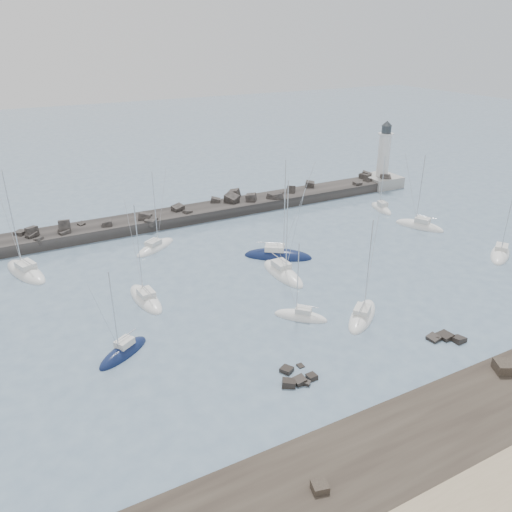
{
  "coord_description": "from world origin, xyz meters",
  "views": [
    {
      "loc": [
        -26.06,
        -42.05,
        31.19
      ],
      "look_at": [
        2.56,
        12.0,
        3.23
      ],
      "focal_mm": 35.0,
      "sensor_mm": 36.0,
      "label": 1
    }
  ],
  "objects_px": {
    "lighthouse": "(382,172)",
    "sailboat_8": "(278,256)",
    "sailboat_6": "(283,274)",
    "sailboat_11": "(381,209)",
    "sailboat_5": "(301,317)",
    "sailboat_2": "(123,353)",
    "sailboat_4": "(156,248)",
    "sailboat_10": "(500,254)",
    "sailboat_9": "(419,226)",
    "sailboat_7": "(362,316)",
    "sailboat_3": "(146,299)",
    "sailboat_1": "(26,272)"
  },
  "relations": [
    {
      "from": "sailboat_6",
      "to": "sailboat_8",
      "type": "relative_size",
      "value": 0.93
    },
    {
      "from": "sailboat_4",
      "to": "sailboat_9",
      "type": "xyz_separation_m",
      "value": [
        43.0,
        -12.48,
        0.03
      ]
    },
    {
      "from": "sailboat_1",
      "to": "sailboat_6",
      "type": "relative_size",
      "value": 1.06
    },
    {
      "from": "sailboat_1",
      "to": "sailboat_6",
      "type": "distance_m",
      "value": 35.9
    },
    {
      "from": "sailboat_2",
      "to": "sailboat_3",
      "type": "xyz_separation_m",
      "value": [
        5.38,
        10.06,
        -0.02
      ]
    },
    {
      "from": "lighthouse",
      "to": "sailboat_3",
      "type": "distance_m",
      "value": 64.83
    },
    {
      "from": "sailboat_9",
      "to": "sailboat_10",
      "type": "bearing_deg",
      "value": -81.17
    },
    {
      "from": "sailboat_6",
      "to": "sailboat_4",
      "type": "bearing_deg",
      "value": 126.77
    },
    {
      "from": "sailboat_4",
      "to": "sailboat_6",
      "type": "xyz_separation_m",
      "value": [
        12.83,
        -17.17,
        0.02
      ]
    },
    {
      "from": "sailboat_6",
      "to": "sailboat_5",
      "type": "bearing_deg",
      "value": -109.96
    },
    {
      "from": "lighthouse",
      "to": "sailboat_2",
      "type": "relative_size",
      "value": 1.35
    },
    {
      "from": "lighthouse",
      "to": "sailboat_11",
      "type": "bearing_deg",
      "value": -130.35
    },
    {
      "from": "sailboat_7",
      "to": "sailboat_1",
      "type": "bearing_deg",
      "value": 137.45
    },
    {
      "from": "lighthouse",
      "to": "sailboat_4",
      "type": "height_order",
      "value": "lighthouse"
    },
    {
      "from": "sailboat_6",
      "to": "sailboat_8",
      "type": "bearing_deg",
      "value": 66.43
    },
    {
      "from": "sailboat_8",
      "to": "sailboat_6",
      "type": "bearing_deg",
      "value": -113.57
    },
    {
      "from": "lighthouse",
      "to": "sailboat_5",
      "type": "distance_m",
      "value": 58.59
    },
    {
      "from": "sailboat_5",
      "to": "sailboat_4",
      "type": "bearing_deg",
      "value": 107.77
    },
    {
      "from": "sailboat_5",
      "to": "sailboat_9",
      "type": "distance_m",
      "value": 37.38
    },
    {
      "from": "lighthouse",
      "to": "sailboat_8",
      "type": "xyz_separation_m",
      "value": [
        -38.41,
        -21.61,
        -2.94
      ]
    },
    {
      "from": "sailboat_3",
      "to": "sailboat_5",
      "type": "relative_size",
      "value": 1.3
    },
    {
      "from": "sailboat_2",
      "to": "sailboat_4",
      "type": "distance_m",
      "value": 27.75
    },
    {
      "from": "sailboat_1",
      "to": "sailboat_10",
      "type": "bearing_deg",
      "value": -22.81
    },
    {
      "from": "sailboat_3",
      "to": "sailboat_7",
      "type": "xyz_separation_m",
      "value": [
        21.47,
        -16.04,
        0.0
      ]
    },
    {
      "from": "sailboat_6",
      "to": "sailboat_7",
      "type": "xyz_separation_m",
      "value": [
        2.57,
        -14.09,
        -0.01
      ]
    },
    {
      "from": "sailboat_2",
      "to": "sailboat_6",
      "type": "bearing_deg",
      "value": 18.46
    },
    {
      "from": "sailboat_1",
      "to": "sailboat_10",
      "type": "xyz_separation_m",
      "value": [
        63.91,
        -26.88,
        -0.02
      ]
    },
    {
      "from": "sailboat_7",
      "to": "sailboat_9",
      "type": "bearing_deg",
      "value": 34.24
    },
    {
      "from": "sailboat_2",
      "to": "sailboat_5",
      "type": "height_order",
      "value": "sailboat_2"
    },
    {
      "from": "sailboat_8",
      "to": "sailboat_10",
      "type": "distance_m",
      "value": 33.62
    },
    {
      "from": "sailboat_5",
      "to": "sailboat_6",
      "type": "distance_m",
      "value": 11.41
    },
    {
      "from": "sailboat_3",
      "to": "sailboat_10",
      "type": "relative_size",
      "value": 1.03
    },
    {
      "from": "sailboat_3",
      "to": "sailboat_8",
      "type": "relative_size",
      "value": 0.84
    },
    {
      "from": "lighthouse",
      "to": "sailboat_2",
      "type": "height_order",
      "value": "lighthouse"
    },
    {
      "from": "sailboat_9",
      "to": "sailboat_7",
      "type": "bearing_deg",
      "value": -145.76
    },
    {
      "from": "sailboat_1",
      "to": "sailboat_2",
      "type": "bearing_deg",
      "value": -74.05
    },
    {
      "from": "sailboat_4",
      "to": "sailboat_10",
      "type": "xyz_separation_m",
      "value": [
        45.23,
        -26.86,
        0.0
      ]
    },
    {
      "from": "sailboat_5",
      "to": "sailboat_9",
      "type": "height_order",
      "value": "sailboat_9"
    },
    {
      "from": "sailboat_4",
      "to": "sailboat_6",
      "type": "bearing_deg",
      "value": -53.23
    },
    {
      "from": "sailboat_5",
      "to": "sailboat_8",
      "type": "xyz_separation_m",
      "value": [
        6.27,
        16.17,
        0.02
      ]
    },
    {
      "from": "sailboat_1",
      "to": "sailboat_8",
      "type": "bearing_deg",
      "value": -19.12
    },
    {
      "from": "sailboat_4",
      "to": "sailboat_10",
      "type": "relative_size",
      "value": 0.98
    },
    {
      "from": "lighthouse",
      "to": "sailboat_9",
      "type": "distance_m",
      "value": 24.94
    },
    {
      "from": "lighthouse",
      "to": "sailboat_6",
      "type": "xyz_separation_m",
      "value": [
        -40.79,
        -27.06,
        -2.94
      ]
    },
    {
      "from": "sailboat_4",
      "to": "sailboat_1",
      "type": "bearing_deg",
      "value": 179.92
    },
    {
      "from": "sailboat_7",
      "to": "sailboat_8",
      "type": "distance_m",
      "value": 19.54
    },
    {
      "from": "sailboat_8",
      "to": "sailboat_11",
      "type": "xyz_separation_m",
      "value": [
        28.03,
        9.39,
        0.0
      ]
    },
    {
      "from": "sailboat_9",
      "to": "sailboat_10",
      "type": "xyz_separation_m",
      "value": [
        2.23,
        -14.38,
        -0.02
      ]
    },
    {
      "from": "sailboat_7",
      "to": "sailboat_10",
      "type": "height_order",
      "value": "sailboat_10"
    },
    {
      "from": "sailboat_1",
      "to": "sailboat_6",
      "type": "xyz_separation_m",
      "value": [
        31.52,
        -17.2,
        0.0
      ]
    }
  ]
}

